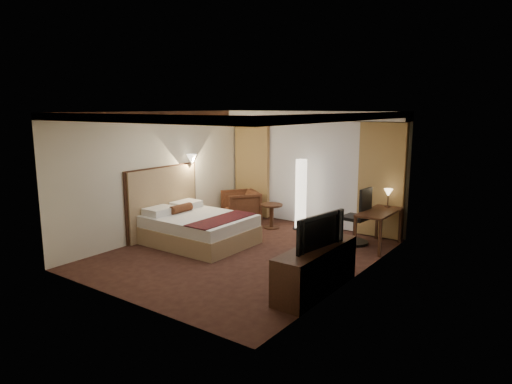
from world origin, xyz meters
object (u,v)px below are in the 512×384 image
Objects in this scene: armchair at (241,205)px; dresser at (316,269)px; office_chair at (355,216)px; bed at (199,229)px; side_table at (272,216)px; floor_lamp at (301,194)px; desk at (378,229)px; television at (315,226)px.

dresser is at bearing -1.81° from armchair.
office_chair is at bearing 33.89° from armchair.
side_table is at bearing 74.09° from bed.
bed is at bearing -117.15° from floor_lamp.
desk is at bearing 91.06° from dresser.
office_chair is at bearing -13.44° from floor_lamp.
bed is at bearing -105.91° from side_table.
dresser is at bearing -88.94° from desk.
bed is 1.67× the size of desk.
dresser is 0.67m from television.
bed is at bearing -139.54° from office_chair.
desk is at bearing 34.97° from armchair.
armchair is 0.77× the size of television.
side_table is (0.96, -0.07, -0.14)m from armchair.
armchair is at bearing -176.65° from office_chair.
floor_lamp reaches higher than dresser.
dresser reaches higher than side_table.
dresser is (3.16, -0.81, 0.05)m from bed.
television is at bearing -89.58° from desk.
bed reaches higher than side_table.
desk reaches higher than bed.
floor_lamp reaches higher than armchair.
office_chair is at bearing 101.37° from dresser.
desk is (3.11, 1.90, 0.07)m from bed.
bed is 3.22m from office_chair.
side_table is 0.86m from floor_lamp.
side_table is at bearing -179.76° from desk.
office_chair reaches higher than dresser.
desk is 0.54m from office_chair.
side_table is 0.52× the size of television.
armchair is at bearing 176.08° from side_table.
desk is (3.53, -0.06, -0.05)m from armchair.
side_table is at bearing 134.16° from dresser.
floor_lamp reaches higher than office_chair.
television is at bearing -46.17° from side_table.
office_chair reaches higher than armchair.
desk is 0.68× the size of dresser.
side_table is at bearing 31.95° from armchair.
dresser reaches higher than bed.
armchair is at bearing 102.18° from bed.
floor_lamp is 1.50× the size of television.
side_table is 3.76m from dresser.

